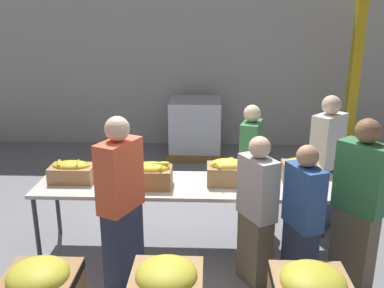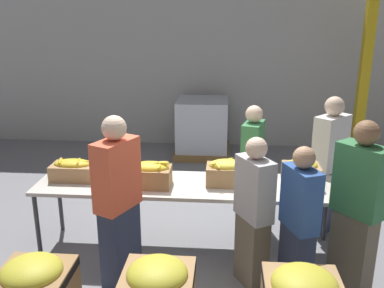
% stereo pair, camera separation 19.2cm
% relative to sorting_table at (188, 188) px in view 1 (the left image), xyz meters
% --- Properties ---
extents(ground_plane, '(30.00, 30.00, 0.00)m').
position_rel_sorting_table_xyz_m(ground_plane, '(0.00, 0.00, -0.77)').
color(ground_plane, gray).
extents(wall_back, '(16.00, 0.08, 4.00)m').
position_rel_sorting_table_xyz_m(wall_back, '(0.00, 4.17, 1.23)').
color(wall_back, '#B7B7B2').
rests_on(wall_back, ground_plane).
extents(sorting_table, '(3.38, 0.78, 0.82)m').
position_rel_sorting_table_xyz_m(sorting_table, '(0.00, 0.00, 0.00)').
color(sorting_table, beige).
rests_on(sorting_table, ground_plane).
extents(banana_box_0, '(0.49, 0.30, 0.25)m').
position_rel_sorting_table_xyz_m(banana_box_0, '(-1.31, 0.04, 0.17)').
color(banana_box_0, tan).
rests_on(banana_box_0, sorting_table).
extents(banana_box_1, '(0.44, 0.30, 0.29)m').
position_rel_sorting_table_xyz_m(banana_box_1, '(-0.39, -0.09, 0.19)').
color(banana_box_1, '#A37A4C').
rests_on(banana_box_1, sorting_table).
extents(banana_box_2, '(0.46, 0.33, 0.29)m').
position_rel_sorting_table_xyz_m(banana_box_2, '(0.44, 0.03, 0.19)').
color(banana_box_2, '#A37A4C').
rests_on(banana_box_2, sorting_table).
extents(banana_box_3, '(0.40, 0.35, 0.29)m').
position_rel_sorting_table_xyz_m(banana_box_3, '(1.25, 0.09, 0.19)').
color(banana_box_3, tan).
rests_on(banana_box_3, sorting_table).
extents(volunteer_0, '(0.32, 0.46, 1.58)m').
position_rel_sorting_table_xyz_m(volunteer_0, '(0.75, 0.68, 0.01)').
color(volunteer_0, '#2D3856').
rests_on(volunteer_0, ground_plane).
extents(volunteer_1, '(0.39, 0.46, 1.55)m').
position_rel_sorting_table_xyz_m(volunteer_1, '(0.70, -0.60, 0.00)').
color(volunteer_1, '#6B604C').
rests_on(volunteer_1, ground_plane).
extents(volunteer_2, '(0.34, 0.45, 1.52)m').
position_rel_sorting_table_xyz_m(volunteer_2, '(1.11, -0.74, -0.02)').
color(volunteer_2, '#2D3856').
rests_on(volunteer_2, ground_plane).
extents(volunteer_3, '(0.49, 0.49, 1.71)m').
position_rel_sorting_table_xyz_m(volunteer_3, '(1.68, 0.62, 0.08)').
color(volunteer_3, '#2D3856').
rests_on(volunteer_3, ground_plane).
extents(volunteer_4, '(0.41, 0.52, 1.75)m').
position_rel_sorting_table_xyz_m(volunteer_4, '(-0.61, -0.67, 0.10)').
color(volunteer_4, '#2D3856').
rests_on(volunteer_4, ground_plane).
extents(volunteer_5, '(0.48, 0.51, 1.74)m').
position_rel_sorting_table_xyz_m(volunteer_5, '(1.67, -0.61, 0.09)').
color(volunteer_5, '#6B604C').
rests_on(volunteer_5, ground_plane).
extents(support_pillar, '(0.17, 0.17, 4.00)m').
position_rel_sorting_table_xyz_m(support_pillar, '(2.84, 3.39, 1.23)').
color(support_pillar, gold).
rests_on(support_pillar, ground_plane).
extents(pallet_stack_0, '(1.03, 1.03, 1.08)m').
position_rel_sorting_table_xyz_m(pallet_stack_0, '(-0.03, 3.46, -0.24)').
color(pallet_stack_0, olive).
rests_on(pallet_stack_0, ground_plane).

